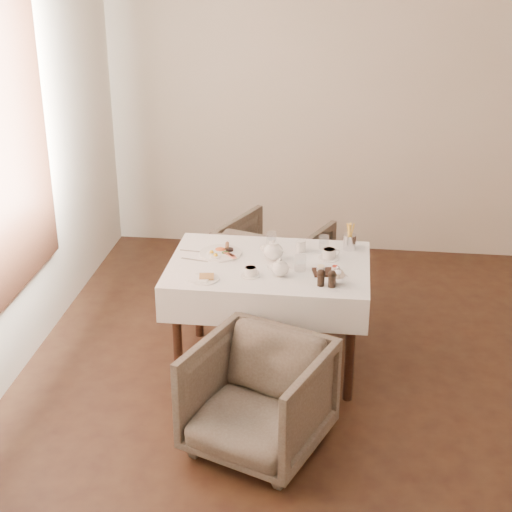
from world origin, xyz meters
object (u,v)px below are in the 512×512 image
object	(u,v)px
table	(269,280)
armchair_far	(274,263)
armchair_near	(258,398)
breakfast_plate	(221,252)
teapot_centre	(273,250)

from	to	relation	value
table	armchair_far	bearing A→B (deg)	93.72
armchair_near	breakfast_plate	size ratio (longest dim) A/B	2.59
armchair_far	teapot_centre	bearing A→B (deg)	119.06
armchair_near	teapot_centre	distance (m)	1.07
armchair_near	teapot_centre	bearing A→B (deg)	112.96
breakfast_plate	teapot_centre	xyz separation A→B (m)	(0.35, -0.06, 0.06)
table	teapot_centre	size ratio (longest dim) A/B	7.32
table	armchair_near	world-z (taller)	table
table	armchair_far	world-z (taller)	table
armchair_far	teapot_centre	world-z (taller)	teapot_centre
breakfast_plate	armchair_near	bearing A→B (deg)	-51.22
armchair_near	breakfast_plate	distance (m)	1.15
table	teapot_centre	distance (m)	0.20
teapot_centre	armchair_near	bearing A→B (deg)	-68.80
breakfast_plate	table	bearing A→B (deg)	-0.78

